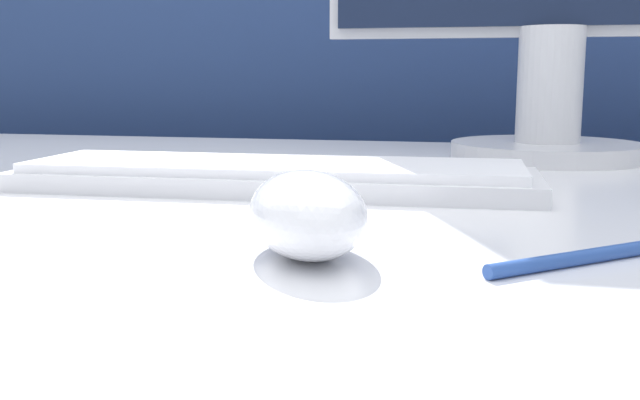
% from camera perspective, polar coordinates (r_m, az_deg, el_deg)
% --- Properties ---
extents(partition_panel, '(5.00, 0.03, 1.30)m').
position_cam_1_polar(partition_panel, '(1.27, 5.14, -0.21)').
color(partition_panel, navy).
rests_on(partition_panel, ground_plane).
extents(computer_mouse_near, '(0.10, 0.12, 0.05)m').
position_cam_1_polar(computer_mouse_near, '(0.41, -0.99, -1.06)').
color(computer_mouse_near, white).
rests_on(computer_mouse_near, desk).
extents(keyboard, '(0.46, 0.15, 0.02)m').
position_cam_1_polar(keyboard, '(0.66, -3.51, 1.88)').
color(keyboard, silver).
rests_on(keyboard, desk).
extents(pen, '(0.11, 0.10, 0.01)m').
position_cam_1_polar(pen, '(0.42, 19.86, -4.04)').
color(pen, '#284C9E').
rests_on(pen, desk).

